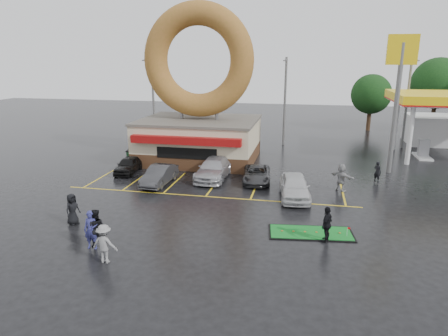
% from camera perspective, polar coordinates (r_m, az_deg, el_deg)
% --- Properties ---
extents(ground, '(120.00, 120.00, 0.00)m').
position_cam_1_polar(ground, '(23.59, -4.69, -6.78)').
color(ground, black).
rests_on(ground, ground).
extents(donut_shop, '(10.20, 8.70, 13.50)m').
position_cam_1_polar(donut_shop, '(35.42, -3.60, 8.23)').
color(donut_shop, '#472B19').
rests_on(donut_shop, ground).
extents(shell_sign, '(2.20, 0.36, 10.60)m').
position_cam_1_polar(shell_sign, '(33.62, 23.75, 11.59)').
color(shell_sign, slate).
rests_on(shell_sign, ground).
extents(streetlight_left, '(0.40, 2.21, 9.00)m').
position_cam_1_polar(streetlight_left, '(44.16, -10.11, 9.87)').
color(streetlight_left, slate).
rests_on(streetlight_left, ground).
extents(streetlight_mid, '(0.40, 2.21, 9.00)m').
position_cam_1_polar(streetlight_mid, '(42.09, 8.69, 9.67)').
color(streetlight_mid, slate).
rests_on(streetlight_mid, ground).
extents(streetlight_right, '(0.40, 2.21, 9.00)m').
position_cam_1_polar(streetlight_right, '(44.10, 24.71, 8.71)').
color(streetlight_right, slate).
rests_on(streetlight_right, ground).
extents(tree_far_c, '(6.30, 6.30, 9.00)m').
position_cam_1_polar(tree_far_c, '(57.19, 28.20, 10.61)').
color(tree_far_c, '#332114').
rests_on(tree_far_c, ground).
extents(tree_far_d, '(4.90, 4.90, 7.00)m').
position_cam_1_polar(tree_far_d, '(53.64, 20.28, 9.86)').
color(tree_far_d, '#332114').
rests_on(tree_far_d, ground).
extents(car_black, '(1.90, 3.89, 1.28)m').
position_cam_1_polar(car_black, '(32.82, -13.50, 0.44)').
color(car_black, black).
rests_on(car_black, ground).
extents(car_dgrey, '(1.66, 4.22, 1.37)m').
position_cam_1_polar(car_dgrey, '(29.37, -9.23, -1.00)').
color(car_dgrey, '#323234').
rests_on(car_dgrey, ground).
extents(car_silver, '(2.27, 5.31, 1.52)m').
position_cam_1_polar(car_silver, '(30.39, -1.46, -0.09)').
color(car_silver, '#AAAAAF').
rests_on(car_silver, ground).
extents(car_grey, '(2.37, 4.39, 1.17)m').
position_cam_1_polar(car_grey, '(29.64, 4.69, -0.89)').
color(car_grey, '#303133').
rests_on(car_grey, ground).
extents(car_white, '(2.37, 4.79, 1.57)m').
position_cam_1_polar(car_white, '(26.52, 10.04, -2.62)').
color(car_white, silver).
rests_on(car_white, ground).
extents(person_blue, '(0.74, 0.52, 1.91)m').
position_cam_1_polar(person_blue, '(20.36, -18.45, -8.38)').
color(person_blue, navy).
rests_on(person_blue, ground).
extents(person_blackjkt, '(1.10, 0.95, 1.92)m').
position_cam_1_polar(person_blackjkt, '(20.48, -17.90, -8.18)').
color(person_blackjkt, black).
rests_on(person_blackjkt, ground).
extents(person_hoodie, '(1.18, 0.69, 1.82)m').
position_cam_1_polar(person_hoodie, '(18.87, -16.70, -10.34)').
color(person_hoodie, gray).
rests_on(person_hoodie, ground).
extents(person_bystander, '(0.79, 0.99, 1.76)m').
position_cam_1_polar(person_bystander, '(23.57, -20.85, -5.51)').
color(person_bystander, black).
rests_on(person_bystander, ground).
extents(person_cameraman, '(0.85, 1.18, 1.86)m').
position_cam_1_polar(person_cameraman, '(20.65, 14.48, -7.79)').
color(person_cameraman, black).
rests_on(person_cameraman, ground).
extents(person_walker_near, '(1.77, 1.53, 1.92)m').
position_cam_1_polar(person_walker_near, '(28.60, 16.41, -1.31)').
color(person_walker_near, gray).
rests_on(person_walker_near, ground).
extents(person_walker_far, '(0.67, 0.65, 1.55)m').
position_cam_1_polar(person_walker_far, '(31.64, 21.07, -0.49)').
color(person_walker_far, black).
rests_on(person_walker_far, ground).
extents(dumpster, '(1.94, 1.43, 1.30)m').
position_cam_1_polar(dumpster, '(34.84, -12.03, 1.41)').
color(dumpster, '#194124').
rests_on(dumpster, ground).
extents(putting_green, '(4.57, 2.39, 0.55)m').
position_cam_1_polar(putting_green, '(21.73, 12.28, -9.02)').
color(putting_green, black).
rests_on(putting_green, ground).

